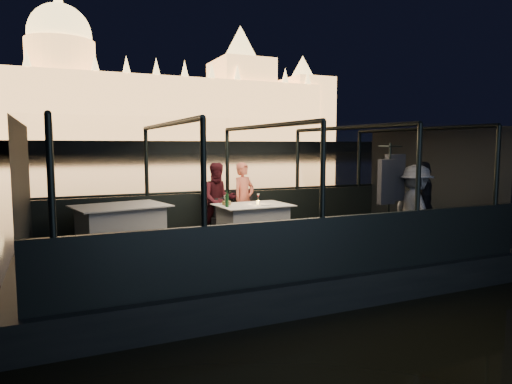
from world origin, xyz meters
name	(u,v)px	position (x,y,z in m)	size (l,w,h in m)	color
river_water	(76,159)	(0.00, 80.00, 0.00)	(500.00, 500.00, 0.00)	black
boat_hull	(265,275)	(0.00, 0.00, 0.00)	(8.60, 4.40, 1.00)	black
boat_deck	(265,250)	(0.00, 0.00, 0.48)	(8.00, 4.00, 0.04)	black
gunwale_port	(228,212)	(0.00, 2.00, 0.95)	(8.00, 0.08, 0.90)	black
gunwale_starboard	(322,248)	(0.00, -2.00, 0.95)	(8.00, 0.08, 0.90)	black
cabin_glass_port	(227,161)	(0.00, 2.00, 2.10)	(8.00, 0.02, 1.40)	#99B2B2
cabin_glass_starboard	(323,170)	(0.00, -2.00, 2.10)	(8.00, 0.02, 1.40)	#99B2B2
cabin_roof_glass	(265,126)	(0.00, 0.00, 2.80)	(8.00, 4.00, 0.02)	#99B2B2
end_wall_fore	(24,199)	(-4.00, 0.00, 1.65)	(0.02, 4.00, 2.30)	black
end_wall_aft	(429,182)	(4.00, 0.00, 1.65)	(0.02, 4.00, 2.30)	black
canopy_ribs	(265,189)	(0.00, 0.00, 1.65)	(8.00, 4.00, 2.30)	black
embankment	(63,149)	(0.00, 210.00, 1.00)	(400.00, 140.00, 6.00)	#423D33
parliament_building	(61,72)	(0.00, 175.00, 29.00)	(220.00, 32.00, 60.00)	#F2D18C
dining_table_central	(253,223)	(0.07, 0.71, 0.89)	(1.45, 1.05, 0.77)	white
dining_table_aft	(121,231)	(-2.48, 0.93, 0.89)	(1.62, 1.17, 0.86)	white
chair_port_left	(224,216)	(-0.29, 1.44, 0.95)	(0.38, 0.38, 0.82)	black
chair_port_right	(246,215)	(0.21, 1.43, 0.95)	(0.45, 0.45, 0.96)	black
coat_stand	(389,205)	(1.80, -1.31, 1.40)	(0.55, 0.44, 1.99)	black
person_woman_coral	(244,200)	(0.21, 1.54, 1.25)	(0.57, 0.38, 1.58)	#DE6B51
person_man_maroon	(219,201)	(-0.36, 1.58, 1.25)	(0.76, 0.59, 1.58)	#41121A
passenger_stripe	(415,208)	(2.28, -1.45, 1.35)	(1.04, 0.59, 1.61)	silver
passenger_dark	(422,205)	(2.62, -1.26, 1.35)	(0.98, 0.41, 1.66)	black
wine_bottle	(227,199)	(-0.53, 0.58, 1.42)	(0.07, 0.07, 0.32)	#14381B
bread_basket	(226,203)	(-0.44, 0.87, 1.31)	(0.18, 0.18, 0.07)	olive
amber_candle	(258,202)	(0.18, 0.73, 1.31)	(0.05, 0.05, 0.08)	yellow
plate_near	(266,205)	(0.27, 0.54, 1.27)	(0.22, 0.22, 0.01)	silver
plate_far	(226,204)	(-0.39, 0.99, 1.27)	(0.27, 0.27, 0.02)	white
wine_glass_white	(225,201)	(-0.53, 0.70, 1.36)	(0.07, 0.07, 0.21)	white
wine_glass_red	(258,198)	(0.29, 0.95, 1.36)	(0.06, 0.06, 0.18)	silver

